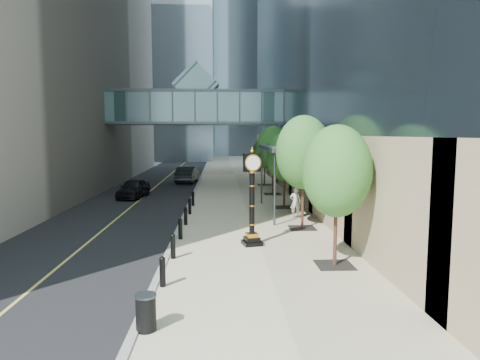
% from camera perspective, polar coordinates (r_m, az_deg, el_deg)
% --- Properties ---
extents(ground, '(320.00, 320.00, 0.00)m').
position_cam_1_polar(ground, '(13.80, 0.79, -15.49)').
color(ground, gray).
rests_on(ground, ground).
extents(road, '(8.00, 180.00, 0.02)m').
position_cam_1_polar(road, '(53.40, -9.35, 0.66)').
color(road, black).
rests_on(road, ground).
extents(sidewalk, '(8.00, 180.00, 0.06)m').
position_cam_1_polar(sidewalk, '(53.07, -0.74, 0.72)').
color(sidewalk, '#B9AE8E').
rests_on(sidewalk, ground).
extents(curb, '(0.25, 180.00, 0.07)m').
position_cam_1_polar(curb, '(53.08, -5.06, 0.71)').
color(curb, gray).
rests_on(curb, ground).
extents(distant_tower_c, '(22.00, 22.00, 65.00)m').
position_cam_1_polar(distant_tower_c, '(135.69, -5.07, 17.83)').
color(distant_tower_c, '#93A8B9').
rests_on(distant_tower_c, ground).
extents(skywalk, '(17.00, 4.20, 5.80)m').
position_cam_1_polar(skywalk, '(40.94, -5.86, 9.83)').
color(skywalk, slate).
rests_on(skywalk, ground).
extents(entrance_canopy, '(3.00, 8.00, 4.38)m').
position_cam_1_polar(entrance_canopy, '(27.15, 6.37, 4.25)').
color(entrance_canopy, '#383F44').
rests_on(entrance_canopy, ground).
extents(bollard_row, '(0.20, 16.20, 0.90)m').
position_cam_1_polar(bollard_row, '(22.35, -7.58, -5.70)').
color(bollard_row, black).
rests_on(bollard_row, sidewalk).
extents(street_trees, '(2.92, 28.47, 6.01)m').
position_cam_1_polar(street_trees, '(28.10, 6.31, 3.44)').
color(street_trees, black).
rests_on(street_trees, sidewalk).
extents(street_clock, '(0.98, 0.98, 4.34)m').
position_cam_1_polar(street_clock, '(19.29, 1.60, -3.22)').
color(street_clock, black).
rests_on(street_clock, sidewalk).
extents(trash_bin, '(0.54, 0.54, 0.90)m').
position_cam_1_polar(trash_bin, '(11.72, -12.43, -17.01)').
color(trash_bin, black).
rests_on(trash_bin, sidewalk).
extents(pedestrian, '(0.76, 0.59, 1.87)m').
position_cam_1_polar(pedestrian, '(25.88, 7.42, -2.98)').
color(pedestrian, '#AEAB9F').
rests_on(pedestrian, sidewalk).
extents(car_near, '(2.28, 4.59, 1.50)m').
position_cam_1_polar(car_near, '(35.01, -13.99, -1.08)').
color(car_near, black).
rests_on(car_near, road).
extents(car_far, '(2.30, 5.27, 1.68)m').
position_cam_1_polar(car_far, '(44.89, -7.03, 0.74)').
color(car_far, black).
rests_on(car_far, road).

